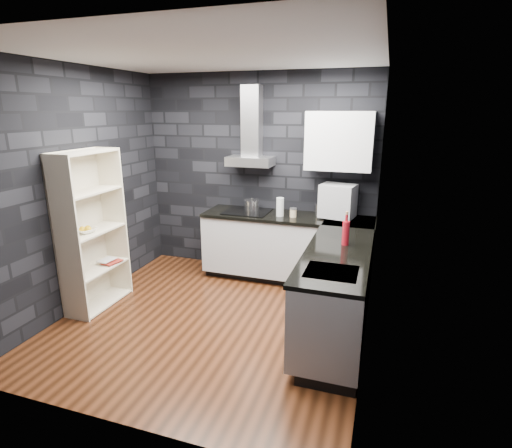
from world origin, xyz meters
The scene contains 28 objects.
ground centered at (0.00, 0.00, 0.00)m, with size 3.20×3.20×0.00m, color #492311.
ceiling centered at (0.00, 0.00, 2.70)m, with size 3.20×3.20×0.00m, color white.
wall_back centered at (0.00, 1.62, 1.35)m, with size 3.20×0.05×2.70m, color black.
wall_front centered at (0.00, -1.62, 1.35)m, with size 3.20×0.05×2.70m, color black.
wall_left centered at (-1.62, 0.00, 1.35)m, with size 0.05×3.20×2.70m, color black.
wall_right centered at (1.62, 0.00, 1.35)m, with size 0.05×3.20×2.70m, color black.
toekick_back centered at (0.50, 1.34, 0.05)m, with size 2.18×0.50×0.10m, color black.
toekick_right centered at (1.34, 0.10, 0.05)m, with size 0.50×1.78×0.10m, color black.
counter_back_cab centered at (0.50, 1.30, 0.48)m, with size 2.20×0.60×0.76m, color #B6B7BB.
counter_right_cab centered at (1.30, 0.10, 0.48)m, with size 0.60×1.80×0.76m, color #B6B7BB.
counter_back_top centered at (0.50, 1.29, 0.88)m, with size 2.20×0.62×0.04m, color black.
counter_right_top centered at (1.29, 0.10, 0.88)m, with size 0.62×1.80×0.04m, color black.
counter_corner_top centered at (1.30, 1.30, 0.88)m, with size 0.62×0.62×0.04m, color black.
hood_body centered at (-0.05, 1.43, 1.56)m, with size 0.60×0.34×0.12m, color #B2B2B6.
hood_chimney centered at (-0.05, 1.50, 2.07)m, with size 0.24×0.20×0.90m, color #B2B2B6.
upper_cabinet centered at (1.10, 1.43, 1.85)m, with size 0.80×0.35×0.70m, color silver.
cooktop centered at (-0.05, 1.30, 0.91)m, with size 0.58×0.50×0.01m, color black.
sink_rim centered at (1.30, -0.40, 0.89)m, with size 0.44×0.40×0.01m, color #B2B2B6.
pot centered at (-0.02, 1.40, 0.97)m, with size 0.20×0.20×0.12m, color #B9B8BD.
glass_vase centered at (0.42, 1.23, 1.02)m, with size 0.10×0.10×0.24m, color silver.
storage_jar centered at (0.59, 1.23, 0.95)m, with size 0.08×0.08×0.10m, color tan.
utensil_crock centered at (0.89, 1.44, 0.97)m, with size 0.11×0.11×0.14m, color #B9B8BD.
appliance_garage centered at (1.13, 1.34, 1.12)m, with size 0.41×0.32×0.41m, color #A4A6AA.
red_bottle centered at (1.33, 0.34, 1.02)m, with size 0.07×0.07×0.25m, color maroon.
bookshelf centered at (-1.42, -0.07, 0.90)m, with size 0.34×0.80×1.80m, color beige.
fruit_bowl centered at (-1.42, -0.17, 0.94)m, with size 0.21×0.21×0.05m, color white.
book_red centered at (-1.42, 0.12, 0.57)m, with size 0.16×0.02×0.22m, color maroon.
book_second centered at (-1.46, 0.08, 0.59)m, with size 0.15×0.02×0.20m, color #B2B2B2.
Camera 1 is at (1.67, -3.58, 2.22)m, focal length 28.00 mm.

